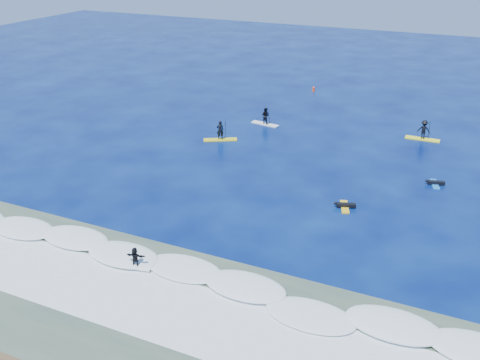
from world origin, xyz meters
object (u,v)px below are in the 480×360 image
at_px(prone_paddler_far, 435,183).
at_px(wave_surfer, 135,259).
at_px(sup_paddler_center, 265,117).
at_px(marker_buoy, 314,89).
at_px(sup_paddler_right, 424,131).
at_px(prone_paddler_near, 345,206).
at_px(sup_paddler_left, 220,133).

bearing_deg(prone_paddler_far, wave_surfer, 128.00).
height_order(sup_paddler_center, marker_buoy, sup_paddler_center).
distance_m(sup_paddler_right, prone_paddler_far, 10.32).
xyz_separation_m(sup_paddler_center, marker_buoy, (0.74, 14.15, -0.45)).
bearing_deg(prone_paddler_far, prone_paddler_near, 125.68).
xyz_separation_m(prone_paddler_near, marker_buoy, (-11.33, 28.69, 0.18)).
bearing_deg(sup_paddler_center, sup_paddler_left, -100.06).
bearing_deg(prone_paddler_far, sup_paddler_right, -2.57).
height_order(sup_paddler_left, sup_paddler_center, sup_paddler_left).
bearing_deg(sup_paddler_center, prone_paddler_far, -14.55).
bearing_deg(marker_buoy, prone_paddler_far, -52.72).
height_order(sup_paddler_right, marker_buoy, sup_paddler_right).
height_order(sup_paddler_center, sup_paddler_right, sup_paddler_right).
bearing_deg(prone_paddler_near, sup_paddler_center, 20.73).
distance_m(sup_paddler_left, sup_paddler_right, 19.25).
bearing_deg(sup_paddler_left, sup_paddler_right, -3.95).
height_order(sup_paddler_left, prone_paddler_far, sup_paddler_left).
bearing_deg(prone_paddler_near, prone_paddler_far, -58.22).
xyz_separation_m(prone_paddler_near, prone_paddler_far, (5.45, 6.66, -0.01)).
relative_size(sup_paddler_left, wave_surfer, 1.67).
height_order(wave_surfer, marker_buoy, wave_surfer).
xyz_separation_m(sup_paddler_right, wave_surfer, (-12.35, -29.42, -0.11)).
xyz_separation_m(sup_paddler_center, prone_paddler_near, (12.06, -14.54, -0.63)).
height_order(sup_paddler_center, prone_paddler_far, sup_paddler_center).
bearing_deg(prone_paddler_near, marker_buoy, 2.60).
bearing_deg(marker_buoy, sup_paddler_left, -98.16).
distance_m(sup_paddler_center, prone_paddler_far, 19.21).
bearing_deg(wave_surfer, prone_paddler_near, 42.78).
distance_m(prone_paddler_near, prone_paddler_far, 8.60).
relative_size(sup_paddler_left, prone_paddler_far, 1.62).
xyz_separation_m(sup_paddler_left, wave_surfer, (5.09, -21.26, 0.07)).
relative_size(sup_paddler_left, marker_buoy, 4.27).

